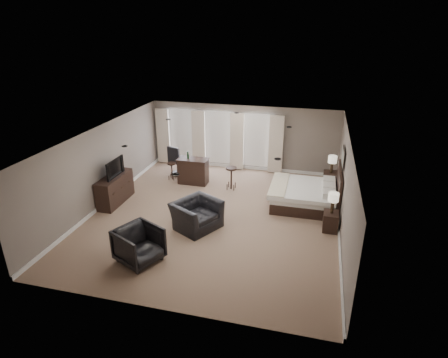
% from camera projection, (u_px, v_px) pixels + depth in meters
% --- Properties ---
extents(room, '(7.60, 8.60, 2.64)m').
position_uv_depth(room, '(214.00, 177.00, 11.16)').
color(room, '#816652').
rests_on(room, ground).
extents(window_bay, '(5.25, 0.20, 2.30)m').
position_uv_depth(window_bay, '(218.00, 139.00, 15.10)').
color(window_bay, silver).
rests_on(window_bay, room).
extents(bed, '(2.12, 2.02, 1.35)m').
position_uv_depth(bed, '(303.00, 186.00, 12.11)').
color(bed, silver).
rests_on(bed, ground).
extents(nightstand_near, '(0.42, 0.51, 0.56)m').
position_uv_depth(nightstand_near, '(330.00, 221.00, 10.76)').
color(nightstand_near, black).
rests_on(nightstand_near, ground).
extents(nightstand_far, '(0.50, 0.61, 0.66)m').
position_uv_depth(nightstand_far, '(330.00, 181.00, 13.33)').
color(nightstand_far, black).
rests_on(nightstand_far, ground).
extents(lamp_near, '(0.30, 0.30, 0.62)m').
position_uv_depth(lamp_near, '(333.00, 203.00, 10.54)').
color(lamp_near, beige).
rests_on(lamp_near, nightstand_near).
extents(lamp_far, '(0.30, 0.30, 0.63)m').
position_uv_depth(lamp_far, '(332.00, 164.00, 13.08)').
color(lamp_far, beige).
rests_on(lamp_far, nightstand_far).
extents(wall_art, '(0.04, 0.96, 0.56)m').
position_uv_depth(wall_art, '(343.00, 158.00, 11.44)').
color(wall_art, slate).
rests_on(wall_art, room).
extents(dresser, '(0.52, 1.62, 0.94)m').
position_uv_depth(dresser, '(115.00, 189.00, 12.37)').
color(dresser, black).
rests_on(dresser, ground).
extents(tv, '(0.59, 1.02, 0.13)m').
position_uv_depth(tv, '(113.00, 174.00, 12.16)').
color(tv, black).
rests_on(tv, dresser).
extents(armchair_near, '(1.33, 1.50, 1.10)m').
position_uv_depth(armchair_near, '(196.00, 210.00, 10.81)').
color(armchair_near, black).
rests_on(armchair_near, ground).
extents(armchair_far, '(1.25, 1.28, 1.01)m').
position_uv_depth(armchair_far, '(139.00, 244.00, 9.28)').
color(armchair_far, black).
rests_on(armchair_far, ground).
extents(bar_counter, '(1.11, 0.58, 0.97)m').
position_uv_depth(bar_counter, '(193.00, 171.00, 13.84)').
color(bar_counter, black).
rests_on(bar_counter, ground).
extents(bar_stool_left, '(0.36, 0.36, 0.67)m').
position_uv_depth(bar_stool_left, '(172.00, 171.00, 14.23)').
color(bar_stool_left, black).
rests_on(bar_stool_left, ground).
extents(bar_stool_right, '(0.46, 0.46, 0.83)m').
position_uv_depth(bar_stool_right, '(231.00, 178.00, 13.38)').
color(bar_stool_right, black).
rests_on(bar_stool_right, ground).
extents(desk_chair, '(0.76, 0.76, 1.20)m').
position_uv_depth(desk_chair, '(178.00, 160.00, 14.61)').
color(desk_chair, black).
rests_on(desk_chair, ground).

